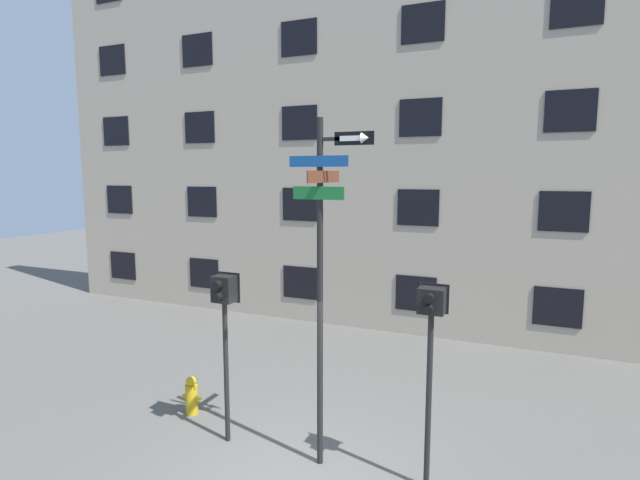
# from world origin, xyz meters

# --- Properties ---
(building_facade) EXTENTS (24.00, 0.63, 11.49)m
(building_facade) POSITION_xyz_m (-0.00, 7.65, 5.75)
(building_facade) COLOR tan
(building_facade) RESTS_ON ground_plane
(street_sign_pole) EXTENTS (1.23, 1.10, 5.09)m
(street_sign_pole) POSITION_xyz_m (0.09, 0.82, 3.05)
(street_sign_pole) COLOR black
(street_sign_pole) RESTS_ON ground_plane
(pedestrian_signal_left) EXTENTS (0.40, 0.40, 2.77)m
(pedestrian_signal_left) POSITION_xyz_m (-1.59, 0.80, 2.20)
(pedestrian_signal_left) COLOR black
(pedestrian_signal_left) RESTS_ON ground_plane
(pedestrian_signal_right) EXTENTS (0.41, 0.40, 2.86)m
(pedestrian_signal_right) POSITION_xyz_m (1.63, 0.87, 2.24)
(pedestrian_signal_right) COLOR black
(pedestrian_signal_right) RESTS_ON ground_plane
(fire_hydrant) EXTENTS (0.38, 0.22, 0.70)m
(fire_hydrant) POSITION_xyz_m (-2.71, 1.32, 0.34)
(fire_hydrant) COLOR gold
(fire_hydrant) RESTS_ON ground_plane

